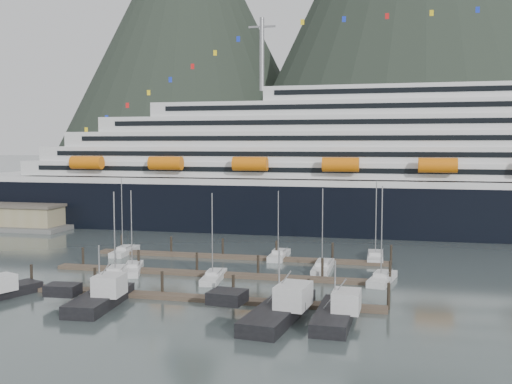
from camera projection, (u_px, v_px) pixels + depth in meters
ground at (244, 283)px, 79.89m from camera, size 1600.00×1600.00×0.00m
mountains at (433, 5)px, 625.62m from camera, size 870.00×440.00×420.00m
cruise_ship at (448, 175)px, 125.32m from camera, size 210.00×30.40×50.30m
dock_near at (183, 297)px, 71.35m from camera, size 48.18×2.28×3.20m
dock_mid at (215, 274)px, 83.96m from camera, size 48.18×2.28×3.20m
dock_far at (239, 257)px, 96.57m from camera, size 48.18×2.28×3.20m
sailboat_a at (117, 275)px, 82.62m from camera, size 4.90×9.84×12.54m
sailboat_b at (133, 269)px, 86.49m from camera, size 5.14×9.22×12.29m
sailboat_c at (214, 277)px, 81.31m from camera, size 3.06×8.39×12.31m
sailboat_d at (323, 268)px, 87.55m from camera, size 2.46×10.13×12.50m
sailboat_e at (125, 251)px, 100.74m from camera, size 2.86×8.75×13.17m
sailboat_f at (279, 256)px, 96.96m from camera, size 2.47×8.35×11.39m
sailboat_g at (375, 257)px, 95.45m from camera, size 2.66×9.79×13.26m
sailboat_h at (382, 279)px, 80.04m from camera, size 3.97×8.72×13.38m
trawler_b at (99, 298)px, 68.29m from camera, size 9.23×12.10×7.73m
trawler_c at (277, 309)px, 63.54m from camera, size 11.36×15.99×8.03m
trawler_d at (333, 313)px, 62.17m from camera, size 8.88×12.02×7.11m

